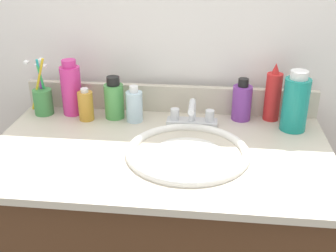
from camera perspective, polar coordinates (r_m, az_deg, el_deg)
name	(u,v)px	position (r m, az deg, el deg)	size (l,w,h in m)	color
countertop	(159,151)	(1.19, -1.18, -3.44)	(0.97, 0.57, 0.02)	beige
backsplash	(170,98)	(1.41, 0.23, 3.78)	(0.97, 0.02, 0.09)	beige
back_wall	(171,155)	(1.57, 0.45, -3.97)	(2.07, 0.04, 1.30)	white
sink_basin	(188,163)	(1.17, 2.67, -5.07)	(0.34, 0.34, 0.11)	white
faucet	(192,116)	(1.32, 3.30, 1.34)	(0.16, 0.10, 0.08)	silver
bottle_soap_pink	(71,89)	(1.41, -13.02, 4.94)	(0.07, 0.07, 0.18)	#D8338C
bottle_toner_green	(114,99)	(1.37, -7.35, 3.61)	(0.06, 0.06, 0.14)	#4C9E4C
bottle_mouthwash_teal	(295,103)	(1.32, 16.95, 3.03)	(0.08, 0.08, 0.19)	teal
bottle_cream_purple	(242,102)	(1.36, 10.02, 3.27)	(0.06, 0.06, 0.14)	#7A3899
bottle_gel_clear	(134,106)	(1.34, -4.60, 2.77)	(0.05, 0.05, 0.12)	silver
bottle_oil_amber	(86,105)	(1.37, -11.13, 2.76)	(0.05, 0.05, 0.11)	gold
bottle_spray_red	(273,95)	(1.37, 14.09, 4.08)	(0.05, 0.05, 0.19)	red
cup_green	(43,99)	(1.45, -16.66, 3.52)	(0.08, 0.07, 0.19)	#3F8C47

